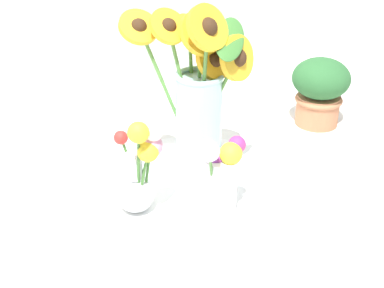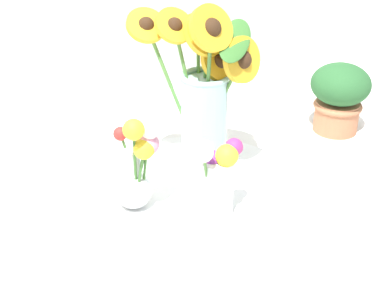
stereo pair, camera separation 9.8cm
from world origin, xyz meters
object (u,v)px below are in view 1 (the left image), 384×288
Objects in this scene: vase_bulb_right at (139,173)px; potted_plant at (320,89)px; vase_small_center at (220,174)px; serving_tray at (192,199)px; mason_jar_sunflowers at (199,96)px.

potted_plant is at bearing 0.32° from vase_bulb_right.
serving_tray is at bearing 87.47° from vase_small_center.
serving_tray is 0.14m from vase_bulb_right.
vase_small_center is at bearing -121.68° from mason_jar_sunflowers.
serving_tray is 2.86× the size of potted_plant.
vase_bulb_right is at bearing -179.68° from potted_plant.
mason_jar_sunflowers reaches higher than vase_bulb_right.
potted_plant is (0.58, 0.00, -0.01)m from vase_bulb_right.
mason_jar_sunflowers is (0.08, 0.06, 0.18)m from serving_tray.
mason_jar_sunflowers reaches higher than vase_small_center.
mason_jar_sunflowers is 1.80× the size of vase_bulb_right.
mason_jar_sunflowers reaches higher than serving_tray.
vase_small_center is at bearing -44.88° from vase_bulb_right.
mason_jar_sunflowers is at bearing 58.32° from vase_small_center.
serving_tray is 2.49× the size of vase_bulb_right.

